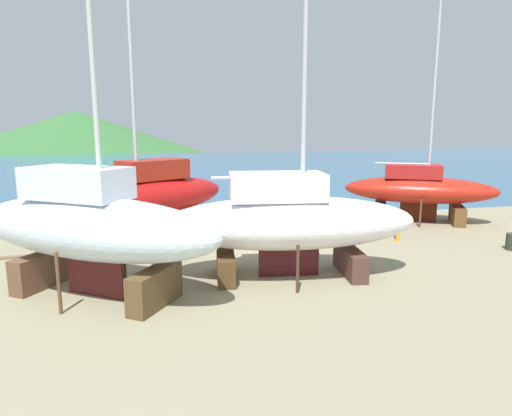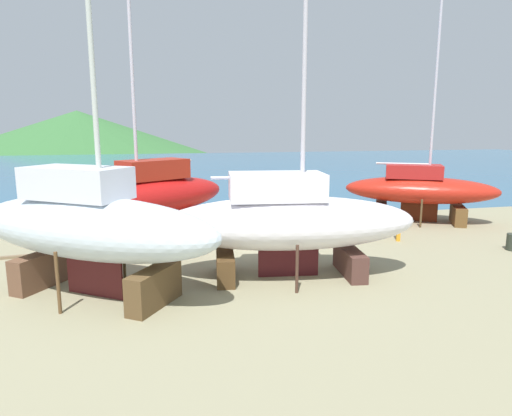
{
  "view_description": "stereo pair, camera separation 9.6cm",
  "coord_description": "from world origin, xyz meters",
  "views": [
    {
      "loc": [
        -5.19,
        -21.94,
        6.1
      ],
      "look_at": [
        -0.37,
        -1.24,
        2.18
      ],
      "focal_mm": 30.93,
      "sensor_mm": 36.0,
      "label": 1
    },
    {
      "loc": [
        -5.1,
        -21.96,
        6.1
      ],
      "look_at": [
        -0.37,
        -1.24,
        2.18
      ],
      "focal_mm": 30.93,
      "sensor_mm": 36.0,
      "label": 2
    }
  ],
  "objects": [
    {
      "name": "sailboat_large_starboard",
      "position": [
        -7.47,
        -5.68,
        2.64
      ],
      "size": [
        10.22,
        8.32,
        17.15
      ],
      "rotation": [
        0.0,
        0.0,
        -0.6
      ],
      "color": "brown",
      "rests_on": "ground"
    },
    {
      "name": "sailboat_small_center",
      "position": [
        -5.61,
        2.87,
        2.37
      ],
      "size": [
        10.34,
        8.14,
        16.06
      ],
      "rotation": [
        0.0,
        0.0,
        3.71
      ],
      "color": "#433521",
      "rests_on": "ground"
    },
    {
      "name": "headland_hill",
      "position": [
        -29.64,
        135.13,
        0.0
      ],
      "size": [
        134.94,
        134.94,
        22.74
      ],
      "primitive_type": "cone",
      "color": "#386F37",
      "rests_on": "ground"
    },
    {
      "name": "barrel_blue_faded",
      "position": [
        1.06,
        1.65,
        0.45
      ],
      "size": [
        0.63,
        0.63,
        0.91
      ],
      "primitive_type": "cylinder",
      "rotation": [
        0.0,
        0.0,
        1.32
      ],
      "color": "brown",
      "rests_on": "ground"
    },
    {
      "name": "sea_water",
      "position": [
        0.0,
        44.56,
        0.0
      ],
      "size": [
        173.88,
        76.07,
        0.01
      ],
      "primitive_type": "cube",
      "color": "#2F6489",
      "rests_on": "ground"
    },
    {
      "name": "barrel_rust_near",
      "position": [
        4.74,
        0.57,
        0.29
      ],
      "size": [
        1.04,
        0.99,
        0.59
      ],
      "primitive_type": "cylinder",
      "rotation": [
        1.57,
        0.0,
        4.05
      ],
      "color": "olive",
      "rests_on": "ground"
    },
    {
      "name": "ground_plane",
      "position": [
        0.0,
        -3.99,
        0.0
      ],
      "size": [
        43.47,
        43.47,
        0.0
      ],
      "primitive_type": "plane",
      "color": "gray"
    },
    {
      "name": "timber_long_aft",
      "position": [
        -12.02,
        0.07,
        0.06
      ],
      "size": [
        1.71,
        0.39,
        0.12
      ],
      "primitive_type": "cube",
      "rotation": [
        0.0,
        0.0,
        0.09
      ],
      "color": "#7C664A",
      "rests_on": "ground"
    },
    {
      "name": "sailboat_far_slipway",
      "position": [
        11.47,
        3.15,
        2.13
      ],
      "size": [
        9.84,
        7.35,
        14.67
      ],
      "rotation": [
        0.0,
        0.0,
        -0.5
      ],
      "color": "brown",
      "rests_on": "ground"
    },
    {
      "name": "worker",
      "position": [
        7.61,
        -1.01,
        0.92
      ],
      "size": [
        0.4,
        0.5,
        1.77
      ],
      "rotation": [
        0.0,
        0.0,
        2.73
      ],
      "color": "orange",
      "rests_on": "ground"
    },
    {
      "name": "sailboat_mid_port",
      "position": [
        0.05,
        -5.21,
        2.35
      ],
      "size": [
        10.78,
        4.69,
        15.45
      ],
      "rotation": [
        0.0,
        0.0,
        -0.13
      ],
      "color": "#4E3029",
      "rests_on": "ground"
    }
  ]
}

